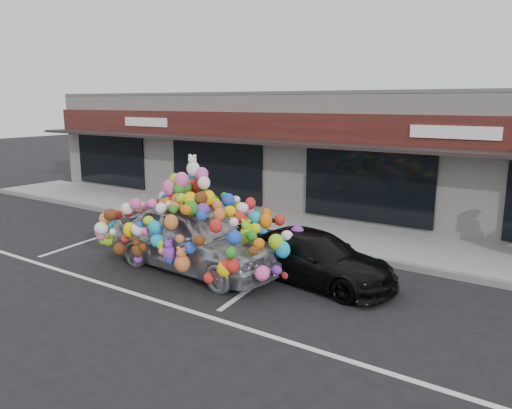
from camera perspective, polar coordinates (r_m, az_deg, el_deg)
The scene contains 9 objects.
ground at distance 13.21m, azimuth -9.42°, elevation -5.97°, with size 90.00×90.00×0.00m, color black.
shop_building at distance 19.62m, azimuth 7.80°, elevation 6.31°, with size 24.00×7.20×4.31m.
sidewalk at distance 16.18m, azimuth 0.43°, elevation -2.23°, with size 26.00×3.00×0.15m, color gray.
kerb at distance 15.00m, azimuth -2.79°, elevation -3.37°, with size 26.00×0.18×0.16m, color slate.
parking_stripe_left at distance 15.65m, azimuth -17.40°, elevation -3.54°, with size 0.12×4.40×0.01m, color silver.
parking_stripe_mid at distance 11.69m, azimuth 1.32°, elevation -8.16°, with size 0.12×4.40×0.01m, color silver.
lane_line at distance 10.35m, azimuth -10.28°, elevation -11.06°, with size 14.00×0.12×0.01m, color silver.
toy_car at distance 11.98m, azimuth -6.96°, elevation -2.89°, with size 3.34×5.05×2.88m.
black_sedan at distance 11.27m, azimuth 6.67°, elevation -6.02°, with size 3.85×1.56×1.12m, color black.
Camera 1 is at (8.82, -8.99, 3.98)m, focal length 35.00 mm.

